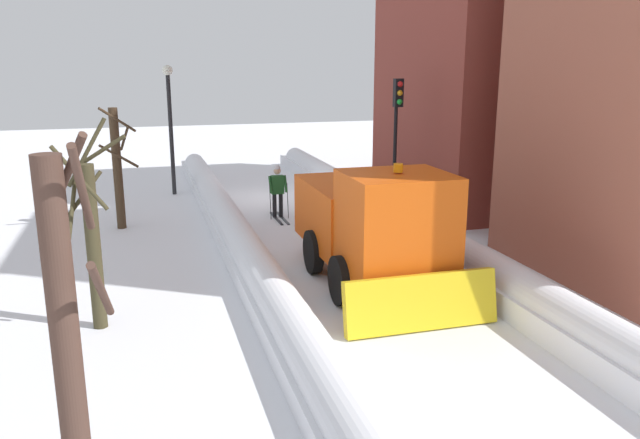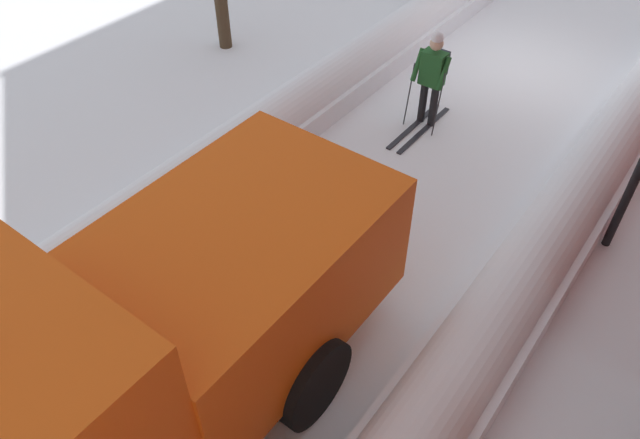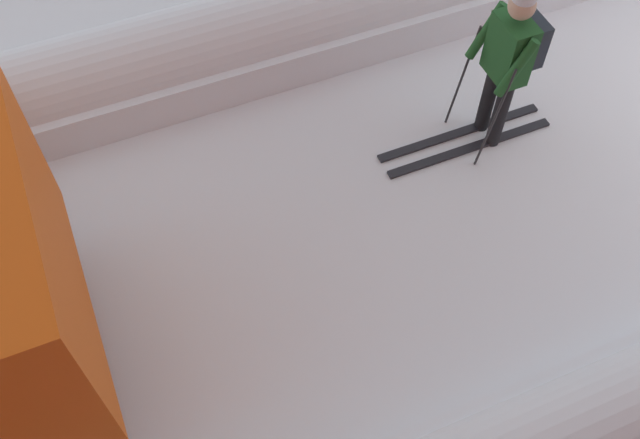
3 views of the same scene
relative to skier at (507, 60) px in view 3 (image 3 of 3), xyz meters
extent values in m
cylinder|color=black|center=(-0.11, 0.01, -0.59)|extent=(0.14, 0.14, 0.82)
cylinder|color=black|center=(0.11, 0.01, -0.59)|extent=(0.14, 0.14, 0.82)
cube|color=#1E5123|center=(0.00, 0.01, 0.13)|extent=(0.42, 0.26, 0.62)
cube|color=#262D38|center=(0.00, -0.20, 0.16)|extent=(0.32, 0.16, 0.44)
sphere|color=tan|center=(0.00, 0.01, 0.60)|extent=(0.24, 0.24, 0.24)
cylinder|color=#1E5123|center=(-0.26, 0.11, 0.16)|extent=(0.09, 0.33, 0.56)
cylinder|color=#1E5123|center=(0.26, 0.11, 0.16)|extent=(0.09, 0.33, 0.56)
cube|color=black|center=(-0.11, 0.26, -0.99)|extent=(0.09, 1.80, 0.03)
cube|color=black|center=(0.11, 0.26, -0.99)|extent=(0.09, 1.80, 0.03)
cylinder|color=#262628|center=(-0.30, 0.23, -0.40)|extent=(0.02, 0.19, 1.19)
cylinder|color=#262628|center=(0.30, 0.23, -0.40)|extent=(0.02, 0.19, 1.19)
camera|label=1|loc=(4.40, 20.36, 4.16)|focal=35.09mm
camera|label=2|loc=(-4.13, 8.82, 5.41)|focal=33.81mm
camera|label=3|loc=(-3.88, 3.47, 4.55)|focal=40.84mm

